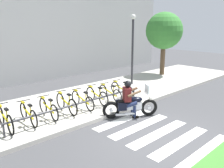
{
  "coord_description": "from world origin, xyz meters",
  "views": [
    {
      "loc": [
        -5.74,
        -4.13,
        3.49
      ],
      "look_at": [
        0.56,
        2.58,
        1.15
      ],
      "focal_mm": 37.72,
      "sensor_mm": 36.0,
      "label": 1
    }
  ],
  "objects_px": {
    "bicycle_3": "(66,103)",
    "street_lamp": "(133,44)",
    "bicycle_1": "(28,114)",
    "bicycle_2": "(48,108)",
    "bicycle_5": "(97,96)",
    "rider": "(129,96)",
    "bicycle_4": "(82,100)",
    "bicycle_7": "(122,89)",
    "tree_near_rack": "(164,31)",
    "bike_rack": "(83,103)",
    "bicycle_0": "(5,119)",
    "motorcycle": "(131,105)",
    "bicycle_6": "(110,93)"
  },
  "relations": [
    {
      "from": "bicycle_2",
      "to": "street_lamp",
      "type": "relative_size",
      "value": 0.39
    },
    {
      "from": "rider",
      "to": "bike_rack",
      "type": "height_order",
      "value": "rider"
    },
    {
      "from": "bicycle_1",
      "to": "motorcycle",
      "type": "bearing_deg",
      "value": -28.64
    },
    {
      "from": "motorcycle",
      "to": "bicycle_1",
      "type": "distance_m",
      "value": 3.73
    },
    {
      "from": "bicycle_2",
      "to": "bike_rack",
      "type": "height_order",
      "value": "bicycle_2"
    },
    {
      "from": "bicycle_3",
      "to": "street_lamp",
      "type": "xyz_separation_m",
      "value": [
        5.21,
        1.28,
        1.94
      ]
    },
    {
      "from": "bicycle_6",
      "to": "bicycle_3",
      "type": "bearing_deg",
      "value": -179.96
    },
    {
      "from": "tree_near_rack",
      "to": "bike_rack",
      "type": "bearing_deg",
      "value": -164.99
    },
    {
      "from": "rider",
      "to": "bicycle_5",
      "type": "bearing_deg",
      "value": 94.77
    },
    {
      "from": "motorcycle",
      "to": "bicycle_1",
      "type": "height_order",
      "value": "motorcycle"
    },
    {
      "from": "bicycle_6",
      "to": "bicycle_7",
      "type": "xyz_separation_m",
      "value": [
        0.77,
        -0.0,
        0.01
      ]
    },
    {
      "from": "bike_rack",
      "to": "bicycle_0",
      "type": "bearing_deg",
      "value": 168.35
    },
    {
      "from": "motorcycle",
      "to": "bicycle_6",
      "type": "xyz_separation_m",
      "value": [
        0.56,
        1.79,
        0.02
      ]
    },
    {
      "from": "bicycle_0",
      "to": "motorcycle",
      "type": "bearing_deg",
      "value": -23.86
    },
    {
      "from": "bicycle_4",
      "to": "bike_rack",
      "type": "xyz_separation_m",
      "value": [
        -0.38,
        -0.56,
        0.09
      ]
    },
    {
      "from": "bike_rack",
      "to": "tree_near_rack",
      "type": "bearing_deg",
      "value": 15.01
    },
    {
      "from": "bicycle_4",
      "to": "bicycle_7",
      "type": "xyz_separation_m",
      "value": [
        2.3,
        -0.0,
        0.01
      ]
    },
    {
      "from": "street_lamp",
      "to": "tree_near_rack",
      "type": "bearing_deg",
      "value": 6.49
    },
    {
      "from": "bicycle_0",
      "to": "bicycle_4",
      "type": "bearing_deg",
      "value": 0.03
    },
    {
      "from": "bike_rack",
      "to": "bicycle_3",
      "type": "bearing_deg",
      "value": 124.71
    },
    {
      "from": "bicycle_3",
      "to": "motorcycle",
      "type": "bearing_deg",
      "value": -45.74
    },
    {
      "from": "bicycle_7",
      "to": "bike_rack",
      "type": "relative_size",
      "value": 0.27
    },
    {
      "from": "street_lamp",
      "to": "tree_near_rack",
      "type": "distance_m",
      "value": 3.59
    },
    {
      "from": "bicycle_0",
      "to": "bike_rack",
      "type": "relative_size",
      "value": 0.28
    },
    {
      "from": "motorcycle",
      "to": "bicycle_6",
      "type": "bearing_deg",
      "value": 72.68
    },
    {
      "from": "bicycle_4",
      "to": "bike_rack",
      "type": "bearing_deg",
      "value": -124.67
    },
    {
      "from": "bicycle_2",
      "to": "bicycle_5",
      "type": "relative_size",
      "value": 0.99
    },
    {
      "from": "bicycle_0",
      "to": "street_lamp",
      "type": "bearing_deg",
      "value": 9.7
    },
    {
      "from": "bicycle_4",
      "to": "tree_near_rack",
      "type": "height_order",
      "value": "tree_near_rack"
    },
    {
      "from": "motorcycle",
      "to": "bicycle_5",
      "type": "height_order",
      "value": "motorcycle"
    },
    {
      "from": "bicycle_6",
      "to": "tree_near_rack",
      "type": "xyz_separation_m",
      "value": [
        6.42,
        1.68,
        2.57
      ]
    },
    {
      "from": "motorcycle",
      "to": "bicycle_3",
      "type": "height_order",
      "value": "motorcycle"
    },
    {
      "from": "motorcycle",
      "to": "bicycle_1",
      "type": "relative_size",
      "value": 1.2
    },
    {
      "from": "bicycle_1",
      "to": "bicycle_3",
      "type": "distance_m",
      "value": 1.53
    },
    {
      "from": "bicycle_2",
      "to": "bike_rack",
      "type": "bearing_deg",
      "value": -25.71
    },
    {
      "from": "bicycle_1",
      "to": "bicycle_0",
      "type": "bearing_deg",
      "value": -179.94
    },
    {
      "from": "rider",
      "to": "bicycle_7",
      "type": "distance_m",
      "value": 2.26
    },
    {
      "from": "bicycle_3",
      "to": "street_lamp",
      "type": "height_order",
      "value": "street_lamp"
    },
    {
      "from": "bicycle_2",
      "to": "bicycle_3",
      "type": "bearing_deg",
      "value": -0.04
    },
    {
      "from": "rider",
      "to": "bicycle_4",
      "type": "bearing_deg",
      "value": 117.58
    },
    {
      "from": "bike_rack",
      "to": "bicycle_2",
      "type": "bearing_deg",
      "value": 154.29
    },
    {
      "from": "bicycle_0",
      "to": "bicycle_2",
      "type": "bearing_deg",
      "value": 0.02
    },
    {
      "from": "rider",
      "to": "bicycle_5",
      "type": "relative_size",
      "value": 0.91
    },
    {
      "from": "bike_rack",
      "to": "street_lamp",
      "type": "bearing_deg",
      "value": 20.84
    },
    {
      "from": "bicycle_5",
      "to": "bike_rack",
      "type": "bearing_deg",
      "value": -154.31
    },
    {
      "from": "bicycle_7",
      "to": "tree_near_rack",
      "type": "xyz_separation_m",
      "value": [
        5.66,
        1.68,
        2.56
      ]
    },
    {
      "from": "bicycle_1",
      "to": "bicycle_2",
      "type": "height_order",
      "value": "bicycle_2"
    },
    {
      "from": "bike_rack",
      "to": "tree_near_rack",
      "type": "distance_m",
      "value": 8.98
    },
    {
      "from": "bicycle_0",
      "to": "tree_near_rack",
      "type": "height_order",
      "value": "tree_near_rack"
    },
    {
      "from": "bicycle_2",
      "to": "bicycle_3",
      "type": "height_order",
      "value": "bicycle_3"
    }
  ]
}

